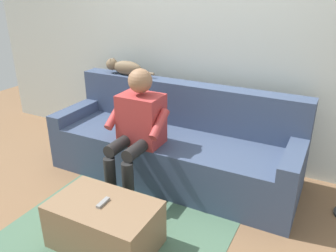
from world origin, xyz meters
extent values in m
plane|color=#846042|center=(0.00, 0.60, 0.00)|extent=(8.00, 8.00, 0.00)
cube|color=silver|center=(0.00, -0.71, 1.24)|extent=(5.56, 0.06, 2.47)
cube|color=#3D4C6B|center=(0.00, 0.00, 0.22)|extent=(2.08, 0.62, 0.45)
cube|color=#3D4C6B|center=(0.00, -0.41, 0.44)|extent=(2.39, 0.20, 0.88)
cube|color=#3D4C6B|center=(-1.12, 0.00, 0.28)|extent=(0.16, 0.62, 0.57)
cube|color=#3D4C6B|center=(1.12, 0.00, 0.28)|extent=(0.16, 0.62, 0.57)
cube|color=#8C6B4C|center=(0.00, 0.99, 0.18)|extent=(0.76, 0.47, 0.36)
cube|color=#B23838|center=(0.17, 0.17, 0.68)|extent=(0.37, 0.28, 0.45)
sphere|color=#936B4C|center=(0.17, 0.17, 1.03)|extent=(0.21, 0.21, 0.21)
cylinder|color=black|center=(0.08, 0.36, 0.50)|extent=(0.11, 0.38, 0.11)
cylinder|color=black|center=(0.26, 0.36, 0.50)|extent=(0.11, 0.38, 0.11)
cylinder|color=black|center=(0.08, 0.56, 0.22)|extent=(0.10, 0.10, 0.45)
cylinder|color=black|center=(0.26, 0.56, 0.22)|extent=(0.10, 0.10, 0.45)
cylinder|color=#B23838|center=(-0.06, 0.25, 0.70)|extent=(0.08, 0.27, 0.22)
cylinder|color=#B23838|center=(0.39, 0.25, 0.70)|extent=(0.08, 0.27, 0.22)
ellipsoid|color=#756047|center=(0.69, -0.41, 0.96)|extent=(0.34, 0.13, 0.15)
sphere|color=#756047|center=(0.88, -0.41, 0.98)|extent=(0.13, 0.13, 0.13)
cone|color=#756047|center=(0.88, -0.44, 1.03)|extent=(0.04, 0.04, 0.04)
cone|color=#756047|center=(0.88, -0.38, 1.03)|extent=(0.04, 0.04, 0.04)
cylinder|color=#756047|center=(0.45, -0.41, 0.93)|extent=(0.18, 0.03, 0.03)
cube|color=gray|center=(0.00, 0.98, 0.37)|extent=(0.04, 0.13, 0.02)
cube|color=#4C7056|center=(0.00, 0.85, 0.00)|extent=(1.64, 1.47, 0.01)
camera|label=1|loc=(-1.32, 2.55, 1.80)|focal=36.56mm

